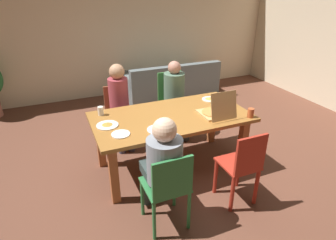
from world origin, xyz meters
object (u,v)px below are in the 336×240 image
Objects in this scene: chair_1 at (168,187)px; person_0 at (176,94)px; pizza_box_0 at (216,112)px; chair_2 at (119,113)px; plate_0 at (121,134)px; chair_3 at (242,166)px; plate_3 at (210,99)px; plate_1 at (107,125)px; drinking_glass_1 at (101,111)px; person_2 at (120,100)px; chair_0 at (172,99)px; couch at (171,85)px; dining_table at (171,123)px; plate_2 at (158,129)px; drinking_glass_0 at (251,113)px; person_1 at (162,161)px.

person_0 is at bearing 63.75° from chair_1.
chair_1 is 1.27m from pizza_box_0.
chair_2 is 1.25m from plate_0.
chair_3 is 4.19× the size of plate_3.
drinking_glass_1 is (-0.01, 0.33, 0.05)m from plate_1.
person_2 is 1.42m from pizza_box_0.
chair_3 is at bearing -90.00° from chair_0.
plate_0 is at bearing -123.40° from couch.
chair_1 reaches higher than plate_1.
plate_3 is at bearing 76.57° from chair_3.
person_2 reaches higher than couch.
pizza_box_0 reaches higher than chair_2.
dining_table is 1.05m from chair_3.
plate_1 is (-0.80, 0.03, 0.12)m from dining_table.
plate_0 is at bearing -178.80° from pizza_box_0.
plate_2 is 1.17m from plate_3.
person_2 is 0.86m from plate_1.
couch is (1.86, 2.41, -0.51)m from plate_1.
plate_1 is (-1.32, 0.25, -0.04)m from pizza_box_0.
dining_table is 1.56× the size of person_2.
dining_table is 0.76m from plate_0.
person_2 is at bearing -170.47° from chair_0.
person_0 is 1.33m from drinking_glass_0.
chair_0 reaches higher than plate_0.
plate_1 is at bearing 169.34° from pizza_box_0.
dining_table is 4.65× the size of pizza_box_0.
person_1 reaches higher than dining_table.
plate_3 is at bearing 46.91° from chair_1.
chair_1 is at bearing -157.69° from drinking_glass_0.
chair_2 reaches higher than drinking_glass_0.
dining_table is 2.69m from couch.
chair_0 is 2.37× the size of pizza_box_0.
chair_1 reaches higher than drinking_glass_1.
person_1 reaches higher than drinking_glass_0.
person_0 is 0.92m from chair_2.
person_0 reaches higher than chair_0.
chair_3 is (0.88, -1.89, -0.01)m from chair_2.
chair_0 is 0.22m from person_0.
couch is at bearing 86.64° from drinking_glass_0.
plate_3 is at bearing 20.89° from dining_table.
plate_3 is at bearing 9.17° from plate_1.
plate_2 is 0.13× the size of couch.
chair_0 is at bearing 9.53° from person_2.
person_2 is 1.38× the size of chair_3.
person_2 reaches higher than plate_3.
chair_2 is (-0.45, 0.95, -0.17)m from dining_table.
chair_2 is 0.77m from drinking_glass_1.
person_2 is 10.86× the size of drinking_glass_0.
plate_0 is at bearing -103.69° from person_2.
chair_0 is 1.12× the size of chair_1.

